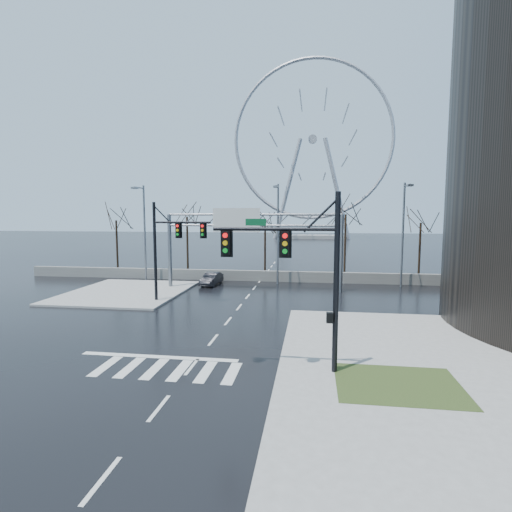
% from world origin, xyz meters
% --- Properties ---
extents(ground, '(260.00, 260.00, 0.00)m').
position_xyz_m(ground, '(0.00, 0.00, 0.00)').
color(ground, black).
rests_on(ground, ground).
extents(sidewalk_near, '(12.00, 12.00, 0.15)m').
position_xyz_m(sidewalk_near, '(10.00, -9.00, 0.07)').
color(sidewalk_near, gray).
rests_on(sidewalk_near, ground).
extents(sidewalk_right_ext, '(12.00, 10.00, 0.15)m').
position_xyz_m(sidewalk_right_ext, '(10.00, 2.00, 0.07)').
color(sidewalk_right_ext, gray).
rests_on(sidewalk_right_ext, ground).
extents(sidewalk_far, '(10.00, 12.00, 0.15)m').
position_xyz_m(sidewalk_far, '(-11.00, 12.00, 0.07)').
color(sidewalk_far, gray).
rests_on(sidewalk_far, ground).
extents(grass_strip, '(5.00, 4.00, 0.02)m').
position_xyz_m(grass_strip, '(9.00, -5.00, 0.15)').
color(grass_strip, '#233616').
rests_on(grass_strip, sidewalk_near).
extents(barrier_wall, '(52.00, 0.50, 1.10)m').
position_xyz_m(barrier_wall, '(0.00, 20.00, 0.55)').
color(barrier_wall, slate).
rests_on(barrier_wall, ground).
extents(signal_mast_near, '(5.52, 0.41, 8.00)m').
position_xyz_m(signal_mast_near, '(5.14, -4.04, 4.87)').
color(signal_mast_near, black).
rests_on(signal_mast_near, ground).
extents(signal_mast_far, '(4.72, 0.41, 8.00)m').
position_xyz_m(signal_mast_far, '(-5.87, 8.96, 4.83)').
color(signal_mast_far, black).
rests_on(signal_mast_far, ground).
extents(sign_gantry, '(16.36, 0.40, 7.60)m').
position_xyz_m(sign_gantry, '(-0.38, 14.96, 5.18)').
color(sign_gantry, slate).
rests_on(sign_gantry, ground).
extents(streetlight_left, '(0.50, 2.55, 10.00)m').
position_xyz_m(streetlight_left, '(-12.00, 18.16, 5.89)').
color(streetlight_left, slate).
rests_on(streetlight_left, ground).
extents(streetlight_mid, '(0.50, 2.55, 10.00)m').
position_xyz_m(streetlight_mid, '(2.00, 18.16, 5.89)').
color(streetlight_mid, slate).
rests_on(streetlight_mid, ground).
extents(streetlight_right, '(0.50, 2.55, 10.00)m').
position_xyz_m(streetlight_right, '(14.00, 18.16, 5.89)').
color(streetlight_right, slate).
rests_on(streetlight_right, ground).
extents(tree_far_left, '(3.50, 3.50, 7.00)m').
position_xyz_m(tree_far_left, '(-18.00, 24.00, 5.57)').
color(tree_far_left, black).
rests_on(tree_far_left, ground).
extents(tree_left, '(3.75, 3.75, 7.50)m').
position_xyz_m(tree_left, '(-9.00, 23.50, 5.98)').
color(tree_left, black).
rests_on(tree_left, ground).
extents(tree_center, '(3.25, 3.25, 6.50)m').
position_xyz_m(tree_center, '(0.00, 24.50, 5.17)').
color(tree_center, black).
rests_on(tree_center, ground).
extents(tree_right, '(3.90, 3.90, 7.80)m').
position_xyz_m(tree_right, '(9.00, 23.50, 6.22)').
color(tree_right, black).
rests_on(tree_right, ground).
extents(tree_far_right, '(3.40, 3.40, 6.80)m').
position_xyz_m(tree_far_right, '(17.00, 24.00, 5.41)').
color(tree_far_right, black).
rests_on(tree_far_right, ground).
extents(ferris_wheel, '(45.00, 6.00, 50.91)m').
position_xyz_m(ferris_wheel, '(5.00, 95.00, 26.13)').
color(ferris_wheel, gray).
rests_on(ferris_wheel, ground).
extents(car, '(1.67, 3.85, 1.23)m').
position_xyz_m(car, '(-4.47, 17.00, 0.62)').
color(car, black).
rests_on(car, ground).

